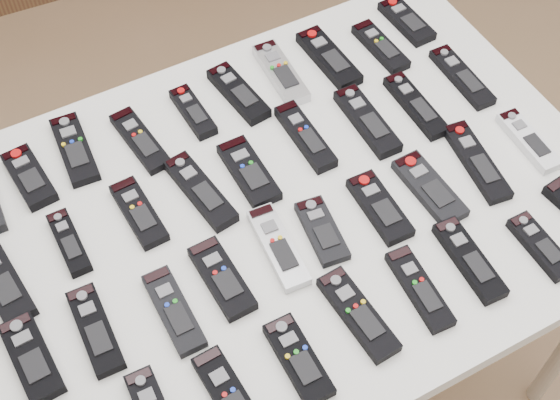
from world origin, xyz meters
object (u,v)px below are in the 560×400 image
remote_4 (193,112)px  remote_20 (95,330)px  remote_1 (29,177)px  remote_26 (429,188)px  remote_17 (416,106)px  remote_23 (278,247)px  table (280,223)px  remote_5 (238,93)px  remote_9 (407,21)px  remote_8 (380,47)px  remote_36 (541,246)px  remote_10 (2,282)px  remote_18 (462,77)px  remote_6 (281,73)px  remote_7 (329,58)px  remote_15 (305,137)px  remote_11 (69,243)px  remote_25 (380,207)px  remote_28 (529,141)px  remote_31 (232,400)px  remote_2 (75,149)px  remote_14 (249,172)px  remote_13 (201,191)px  remote_16 (367,121)px  remote_21 (174,311)px  remote_12 (139,213)px  remote_33 (358,314)px  remote_22 (222,278)px  remote_27 (477,162)px  remote_32 (298,360)px  remote_35 (469,260)px  remote_19 (32,358)px  remote_24 (322,231)px  remote_34 (420,289)px  remote_3 (140,140)px

remote_4 → remote_20: size_ratio=0.83×
remote_1 → remote_26: (0.67, -0.39, -0.00)m
remote_17 → remote_23: remote_17 is taller
table → remote_5: (0.06, 0.29, 0.07)m
table → remote_9: size_ratio=8.25×
remote_5 → remote_26: remote_5 is taller
remote_8 → remote_36: same height
remote_1 → remote_17: size_ratio=0.81×
remote_10 → remote_18: (1.01, 0.02, -0.00)m
remote_8 → remote_6: bearing=169.6°
remote_7 → remote_15: size_ratio=1.03×
remote_15 → remote_4: bearing=135.2°
remote_11 → remote_25: (0.54, -0.20, 0.00)m
remote_28 → remote_31: size_ratio=0.86×
remote_2 → remote_14: size_ratio=1.07×
remote_6 → remote_13: size_ratio=0.97×
remote_16 → remote_21: bearing=-157.2°
remote_15 → remote_11: bearing=-178.5°
remote_12 → remote_33: (0.25, -0.38, 0.00)m
table → remote_33: (0.01, -0.27, 0.07)m
remote_1 → remote_20: (-0.00, -0.37, -0.00)m
remote_10 → remote_22: same height
table → remote_4: remote_4 is taller
remote_4 → remote_16: size_ratio=0.75×
remote_8 → remote_16: size_ratio=0.85×
remote_23 → remote_27: 0.44m
remote_4 → remote_10: bearing=-157.9°
remote_32 → remote_35: (0.36, 0.02, -0.00)m
remote_18 → remote_33: size_ratio=1.01×
remote_15 → remote_19: bearing=-162.4°
remote_1 → remote_11: remote_1 is taller
remote_11 → remote_14: (0.36, -0.01, 0.00)m
remote_14 → remote_21: 0.32m
remote_12 → remote_25: size_ratio=1.00×
table → remote_27: (0.39, -0.10, 0.07)m
remote_24 → remote_28: 0.47m
remote_7 → remote_4: bearing=178.1°
remote_6 → remote_16: bearing=-63.1°
remote_1 → remote_2: 0.10m
remote_9 → remote_11: 0.90m
remote_5 → remote_25: size_ratio=1.08×
remote_5 → remote_26: (0.21, -0.40, -0.00)m
remote_34 → remote_21: bearing=160.9°
remote_2 → remote_4: 0.25m
remote_10 → remote_18: bearing=-4.9°
remote_5 → remote_21: 0.52m
remote_3 → remote_15: 0.33m
remote_16 → remote_35: size_ratio=1.07×
remote_1 → remote_15: same height
remote_11 → remote_15: bearing=1.8°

